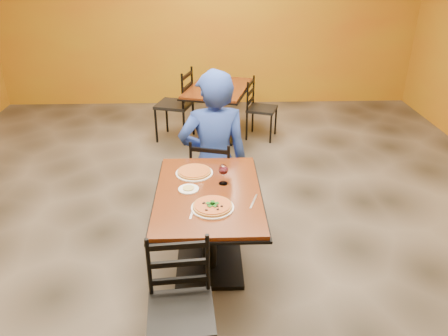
{
  "coord_description": "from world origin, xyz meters",
  "views": [
    {
      "loc": [
        0.02,
        -3.36,
        2.39
      ],
      "look_at": [
        0.13,
        -0.3,
        0.85
      ],
      "focal_mm": 34.37,
      "sensor_mm": 36.0,
      "label": 1
    }
  ],
  "objects_px": {
    "side_plate": "(189,189)",
    "diner": "(214,142)",
    "wine_glass": "(223,174)",
    "chair_main_near": "(181,314)",
    "chair_main_far": "(215,178)",
    "plate_main": "(213,208)",
    "chair_second_left": "(174,105)",
    "pizza_main": "(213,206)",
    "plate_far": "(194,173)",
    "pizza_far": "(194,171)",
    "table_second": "(218,101)",
    "chair_second_right": "(262,109)",
    "table_main": "(209,213)"
  },
  "relations": [
    {
      "from": "plate_main",
      "to": "plate_far",
      "type": "height_order",
      "value": "same"
    },
    {
      "from": "plate_far",
      "to": "side_plate",
      "type": "height_order",
      "value": "same"
    },
    {
      "from": "diner",
      "to": "pizza_far",
      "type": "bearing_deg",
      "value": 69.02
    },
    {
      "from": "table_main",
      "to": "chair_second_left",
      "type": "height_order",
      "value": "chair_second_left"
    },
    {
      "from": "chair_second_left",
      "to": "pizza_far",
      "type": "height_order",
      "value": "chair_second_left"
    },
    {
      "from": "chair_second_right",
      "to": "wine_glass",
      "type": "xyz_separation_m",
      "value": [
        -0.64,
        -2.75,
        0.42
      ]
    },
    {
      "from": "plate_main",
      "to": "wine_glass",
      "type": "bearing_deg",
      "value": 76.26
    },
    {
      "from": "chair_main_far",
      "to": "plate_far",
      "type": "xyz_separation_m",
      "value": [
        -0.17,
        -0.51,
        0.32
      ]
    },
    {
      "from": "chair_main_near",
      "to": "pizza_far",
      "type": "bearing_deg",
      "value": 82.69
    },
    {
      "from": "diner",
      "to": "pizza_main",
      "type": "bearing_deg",
      "value": 81.61
    },
    {
      "from": "chair_second_right",
      "to": "wine_glass",
      "type": "height_order",
      "value": "wine_glass"
    },
    {
      "from": "pizza_far",
      "to": "diner",
      "type": "bearing_deg",
      "value": 76.25
    },
    {
      "from": "pizza_far",
      "to": "side_plate",
      "type": "relative_size",
      "value": 1.75
    },
    {
      "from": "table_main",
      "to": "chair_main_near",
      "type": "bearing_deg",
      "value": -100.23
    },
    {
      "from": "chair_main_far",
      "to": "plate_far",
      "type": "height_order",
      "value": "chair_main_far"
    },
    {
      "from": "chair_second_right",
      "to": "pizza_far",
      "type": "xyz_separation_m",
      "value": [
        -0.87,
        -2.57,
        0.35
      ]
    },
    {
      "from": "wine_glass",
      "to": "chair_main_near",
      "type": "bearing_deg",
      "value": -105.18
    },
    {
      "from": "chair_main_far",
      "to": "pizza_main",
      "type": "relative_size",
      "value": 3.06
    },
    {
      "from": "plate_main",
      "to": "side_plate",
      "type": "distance_m",
      "value": 0.33
    },
    {
      "from": "chair_main_far",
      "to": "wine_glass",
      "type": "relative_size",
      "value": 4.82
    },
    {
      "from": "pizza_far",
      "to": "side_plate",
      "type": "bearing_deg",
      "value": -97.86
    },
    {
      "from": "chair_main_near",
      "to": "wine_glass",
      "type": "xyz_separation_m",
      "value": [
        0.29,
        1.07,
        0.4
      ]
    },
    {
      "from": "chair_main_far",
      "to": "wine_glass",
      "type": "distance_m",
      "value": 0.81
    },
    {
      "from": "plate_far",
      "to": "wine_glass",
      "type": "distance_m",
      "value": 0.31
    },
    {
      "from": "table_main",
      "to": "plate_main",
      "type": "relative_size",
      "value": 3.97
    },
    {
      "from": "table_main",
      "to": "plate_main",
      "type": "height_order",
      "value": "plate_main"
    },
    {
      "from": "chair_main_far",
      "to": "plate_main",
      "type": "distance_m",
      "value": 1.11
    },
    {
      "from": "table_main",
      "to": "chair_second_left",
      "type": "relative_size",
      "value": 1.23
    },
    {
      "from": "pizza_main",
      "to": "plate_main",
      "type": "bearing_deg",
      "value": 0.0
    },
    {
      "from": "chair_second_left",
      "to": "diner",
      "type": "height_order",
      "value": "diner"
    },
    {
      "from": "table_main",
      "to": "wine_glass",
      "type": "bearing_deg",
      "value": 45.78
    },
    {
      "from": "diner",
      "to": "side_plate",
      "type": "xyz_separation_m",
      "value": [
        -0.21,
        -0.97,
        0.03
      ]
    },
    {
      "from": "chair_main_near",
      "to": "chair_second_left",
      "type": "distance_m",
      "value": 3.83
    },
    {
      "from": "plate_main",
      "to": "plate_far",
      "type": "xyz_separation_m",
      "value": [
        -0.15,
        0.55,
        0.0
      ]
    },
    {
      "from": "side_plate",
      "to": "wine_glass",
      "type": "relative_size",
      "value": 0.89
    },
    {
      "from": "table_main",
      "to": "plate_far",
      "type": "xyz_separation_m",
      "value": [
        -0.12,
        0.3,
        0.2
      ]
    },
    {
      "from": "chair_second_left",
      "to": "chair_main_far",
      "type": "bearing_deg",
      "value": 30.6
    },
    {
      "from": "diner",
      "to": "plate_far",
      "type": "distance_m",
      "value": 0.72
    },
    {
      "from": "table_second",
      "to": "diner",
      "type": "height_order",
      "value": "diner"
    },
    {
      "from": "diner",
      "to": "wine_glass",
      "type": "height_order",
      "value": "diner"
    },
    {
      "from": "chair_main_near",
      "to": "plate_main",
      "type": "xyz_separation_m",
      "value": [
        0.2,
        0.7,
        0.31
      ]
    },
    {
      "from": "pizza_main",
      "to": "table_main",
      "type": "bearing_deg",
      "value": 97.18
    },
    {
      "from": "diner",
      "to": "side_plate",
      "type": "relative_size",
      "value": 9.11
    },
    {
      "from": "table_main",
      "to": "chair_main_far",
      "type": "relative_size",
      "value": 1.42
    },
    {
      "from": "side_plate",
      "to": "diner",
      "type": "bearing_deg",
      "value": 77.86
    },
    {
      "from": "chair_main_near",
      "to": "plate_far",
      "type": "bearing_deg",
      "value": 82.69
    },
    {
      "from": "chair_main_near",
      "to": "chair_main_far",
      "type": "height_order",
      "value": "chair_main_near"
    },
    {
      "from": "chair_main_near",
      "to": "wine_glass",
      "type": "bearing_deg",
      "value": 70.02
    },
    {
      "from": "table_main",
      "to": "pizza_far",
      "type": "xyz_separation_m",
      "value": [
        -0.12,
        0.3,
        0.21
      ]
    },
    {
      "from": "chair_second_right",
      "to": "pizza_far",
      "type": "relative_size",
      "value": 3.02
    }
  ]
}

